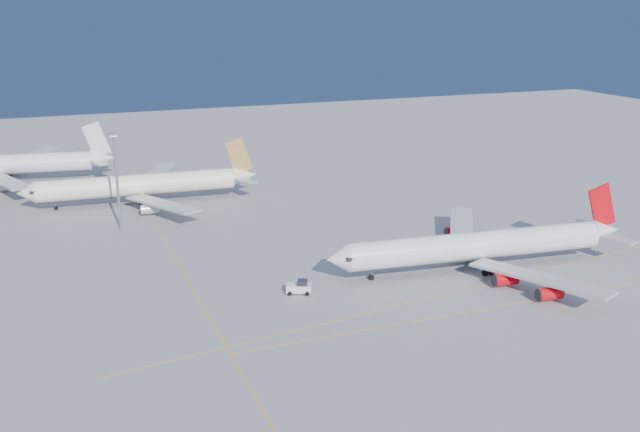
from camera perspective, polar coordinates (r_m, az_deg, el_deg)
The scene contains 7 objects.
ground at distance 136.41m, azimuth 7.82°, elevation -5.50°, with size 500.00×500.00×0.00m, color slate.
taxiway_lines at distance 135.65m, azimuth 1.04°, elevation -5.46°, with size 118.86×140.00×0.02m.
airliner_virgin at distance 145.52m, azimuth 12.81°, elevation -2.33°, with size 64.27×57.46×15.85m.
airliner_etihad at distance 194.77m, azimuth -13.98°, elevation 2.43°, with size 62.27×57.43×16.25m.
airliner_third at distance 231.52m, azimuth -23.91°, elevation 3.76°, with size 64.28×58.69×17.27m.
pushback_tug at distance 131.15m, azimuth -1.65°, elevation -5.71°, with size 5.06×4.09×2.55m.
light_mast at distance 170.87m, azimuth -15.97°, elevation 3.29°, with size 1.98×1.98×22.91m.
Camera 1 is at (-63.03, -109.74, 50.90)m, focal length 40.00 mm.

